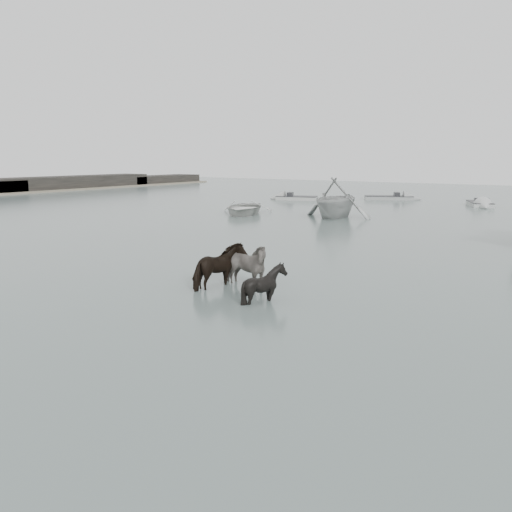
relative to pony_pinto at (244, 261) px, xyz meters
name	(u,v)px	position (x,y,z in m)	size (l,w,h in m)	color
ground	(302,294)	(2.04, 0.21, -0.84)	(140.00, 140.00, 0.00)	#4A5852
pony_pinto	(244,261)	(0.00, 0.00, 0.00)	(0.91, 1.99, 1.68)	black
pony_dark	(221,263)	(-0.49, -0.59, -0.03)	(1.60, 1.37, 1.61)	black
pony_black	(264,278)	(1.52, -1.11, -0.13)	(1.14, 1.28, 1.41)	black
rowboat_lead	(244,206)	(-12.17, 17.32, -0.29)	(3.80, 5.32, 1.10)	silver
rowboat_trail	(336,197)	(-5.51, 19.06, 0.62)	(4.79, 5.55, 2.92)	#AAADAA
skiff_outer	(297,196)	(-14.86, 30.30, -0.46)	(5.50, 1.60, 0.75)	#A9A9A4
skiff_mid	(480,202)	(1.36, 33.49, -0.46)	(5.47, 1.60, 0.75)	#ACAFAC
skiff_far	(389,196)	(-7.41, 35.62, -0.46)	(6.41, 1.60, 0.75)	gray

